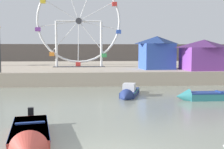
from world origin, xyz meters
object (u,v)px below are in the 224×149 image
at_px(motorboat_navy_blue, 129,93).
at_px(promenade_lamp_near, 0,42).
at_px(ferris_wheel_white_frame, 79,23).
at_px(carnival_booth_blue_tent, 157,52).
at_px(motorboat_faded_red, 29,139).
at_px(carnival_booth_purple_stall, 204,54).
at_px(motorboat_teal_painted, 204,96).

xyz_separation_m(motorboat_navy_blue, promenade_lamp_near, (-10.56, 6.06, 3.66)).
bearing_deg(ferris_wheel_white_frame, promenade_lamp_near, -131.31).
distance_m(motorboat_navy_blue, ferris_wheel_white_frame, 15.43).
height_order(motorboat_navy_blue, carnival_booth_blue_tent, carnival_booth_blue_tent).
bearing_deg(ferris_wheel_white_frame, motorboat_faded_red, -92.08).
distance_m(motorboat_navy_blue, carnival_booth_purple_stall, 11.82).
relative_size(motorboat_navy_blue, carnival_booth_purple_stall, 0.98).
distance_m(motorboat_faded_red, carnival_booth_purple_stall, 22.08).
bearing_deg(ferris_wheel_white_frame, motorboat_navy_blue, -73.96).
bearing_deg(motorboat_teal_painted, motorboat_faded_red, 41.18).
bearing_deg(ferris_wheel_white_frame, carnival_booth_purple_stall, -25.39).
bearing_deg(carnival_booth_purple_stall, promenade_lamp_near, -176.85).
relative_size(carnival_booth_blue_tent, promenade_lamp_near, 0.91).
height_order(motorboat_faded_red, motorboat_teal_painted, motorboat_teal_painted).
bearing_deg(motorboat_faded_red, ferris_wheel_white_frame, 167.35).
height_order(carnival_booth_blue_tent, promenade_lamp_near, promenade_lamp_near).
xyz_separation_m(motorboat_navy_blue, ferris_wheel_white_frame, (-3.92, 13.62, 6.10)).
bearing_deg(motorboat_navy_blue, ferris_wheel_white_frame, -147.48).
xyz_separation_m(motorboat_teal_painted, carnival_booth_blue_tent, (-0.41, 11.28, 2.75)).
bearing_deg(carnival_booth_purple_stall, carnival_booth_blue_tent, 154.90).
distance_m(motorboat_faded_red, carnival_booth_blue_tent, 21.46).
height_order(motorboat_navy_blue, carnival_booth_purple_stall, carnival_booth_purple_stall).
bearing_deg(carnival_booth_blue_tent, motorboat_navy_blue, -119.32).
bearing_deg(carnival_booth_blue_tent, motorboat_teal_painted, -92.87).
distance_m(motorboat_teal_painted, carnival_booth_blue_tent, 11.61).
relative_size(motorboat_navy_blue, ferris_wheel_white_frame, 0.42).
relative_size(motorboat_teal_painted, carnival_booth_purple_stall, 0.97).
bearing_deg(motorboat_navy_blue, motorboat_faded_red, -9.66).
xyz_separation_m(motorboat_teal_painted, ferris_wheel_white_frame, (-8.65, 15.36, 6.08)).
bearing_deg(carnival_booth_blue_tent, motorboat_faded_red, -120.22).
bearing_deg(carnival_booth_blue_tent, ferris_wheel_white_frame, 148.68).
relative_size(motorboat_navy_blue, promenade_lamp_near, 1.05).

